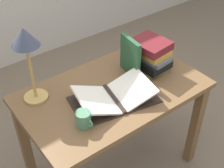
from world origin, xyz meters
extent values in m
plane|color=#70604C|center=(0.00, 0.00, 0.00)|extent=(12.00, 12.00, 0.00)
cube|color=brown|center=(0.00, 0.00, 0.75)|extent=(1.15, 0.69, 0.03)
cube|color=brown|center=(0.53, -0.29, 0.37)|extent=(0.06, 0.06, 0.73)
cube|color=brown|center=(-0.53, 0.29, 0.37)|extent=(0.06, 0.06, 0.73)
cube|color=brown|center=(0.53, 0.29, 0.37)|extent=(0.06, 0.06, 0.73)
cube|color=black|center=(-0.05, -0.08, 0.78)|extent=(0.08, 0.28, 0.02)
cube|color=black|center=(-0.18, -0.06, 0.77)|extent=(0.29, 0.33, 0.01)
cube|color=black|center=(0.08, -0.11, 0.77)|extent=(0.29, 0.33, 0.01)
cube|color=silver|center=(-0.17, -0.06, 0.81)|extent=(0.26, 0.31, 0.09)
cube|color=silver|center=(0.06, -0.11, 0.81)|extent=(0.26, 0.31, 0.09)
cube|color=brown|center=(0.34, 0.04, 0.78)|extent=(0.21, 0.27, 0.03)
cube|color=black|center=(0.34, 0.04, 0.82)|extent=(0.20, 0.27, 0.06)
cube|color=slate|center=(0.34, 0.04, 0.86)|extent=(0.18, 0.29, 0.03)
cube|color=#BC8933|center=(0.34, 0.04, 0.90)|extent=(0.19, 0.25, 0.04)
cube|color=maroon|center=(0.34, 0.04, 0.95)|extent=(0.23, 0.25, 0.05)
cube|color=#234C2D|center=(0.20, 0.07, 0.90)|extent=(0.05, 0.19, 0.26)
cylinder|color=tan|center=(-0.42, 0.21, 0.78)|extent=(0.14, 0.14, 0.02)
cylinder|color=tan|center=(-0.42, 0.21, 0.96)|extent=(0.02, 0.02, 0.35)
cone|color=#333847|center=(-0.42, 0.21, 1.18)|extent=(0.15, 0.15, 0.10)
cylinder|color=#4C7F5B|center=(-0.31, -0.15, 0.81)|extent=(0.08, 0.08, 0.09)
torus|color=#4C7F5B|center=(-0.30, -0.20, 0.81)|extent=(0.02, 0.05, 0.05)
camera|label=1|loc=(-0.91, -1.19, 1.99)|focal=50.00mm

